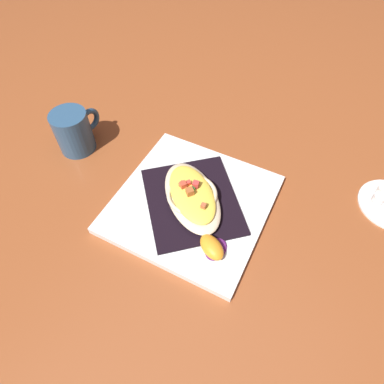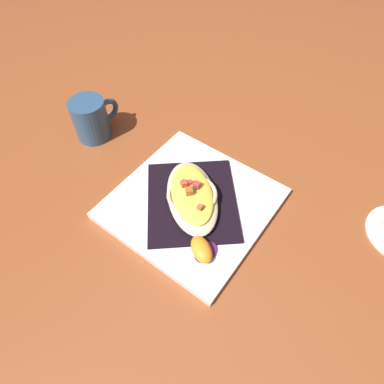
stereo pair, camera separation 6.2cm
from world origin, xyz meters
name	(u,v)px [view 1 (the left image)]	position (x,y,z in m)	size (l,w,h in m)	color
ground_plane	(192,206)	(0.00, 0.00, 0.00)	(2.60, 2.60, 0.00)	brown
square_plate	(192,203)	(0.00, 0.00, 0.01)	(0.29, 0.29, 0.02)	white
folded_napkin	(192,201)	(0.00, 0.00, 0.02)	(0.20, 0.17, 0.00)	black
gratin_dish	(192,195)	(0.00, 0.00, 0.03)	(0.18, 0.20, 0.04)	beige
orange_garnish	(213,247)	(0.07, 0.09, 0.03)	(0.06, 0.06, 0.02)	#5C1F65
coffee_mug	(75,132)	(0.00, -0.31, 0.04)	(0.11, 0.08, 0.09)	#2B4F72
creamer_cup_1	(383,190)	(-0.23, 0.31, 0.02)	(0.02, 0.02, 0.02)	white
creamer_cup_2	(379,198)	(-0.20, 0.31, 0.02)	(0.02, 0.02, 0.02)	silver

